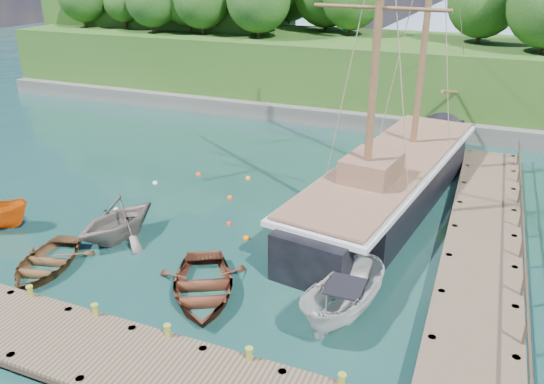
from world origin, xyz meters
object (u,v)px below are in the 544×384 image
Objects in this scene: rowboat_2 at (203,295)px; cabin_boat_white at (343,319)px; rowboat_1 at (119,238)px; schooner at (389,185)px; rowboat_0 at (46,269)px.

rowboat_2 is 1.02× the size of cabin_boat_white.
rowboat_2 is (6.01, -2.59, 0.00)m from rowboat_1.
rowboat_1 is 14.28m from schooner.
rowboat_1 is at bearing 57.19° from rowboat_0.
rowboat_0 is 0.17× the size of schooner.
rowboat_1 is 0.86× the size of rowboat_2.
rowboat_2 is (7.16, 0.87, 0.00)m from rowboat_0.
rowboat_0 is at bearing -96.80° from rowboat_1.
rowboat_1 is (1.16, 3.46, 0.00)m from rowboat_0.
rowboat_0 is at bearing -160.07° from cabin_boat_white.
rowboat_0 is 7.22m from rowboat_2.
rowboat_1 reaches higher than rowboat_2.
cabin_boat_white is (11.55, -1.95, 0.00)m from rowboat_1.
schooner reaches higher than rowboat_0.
rowboat_2 is at bearing -160.25° from cabin_boat_white.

